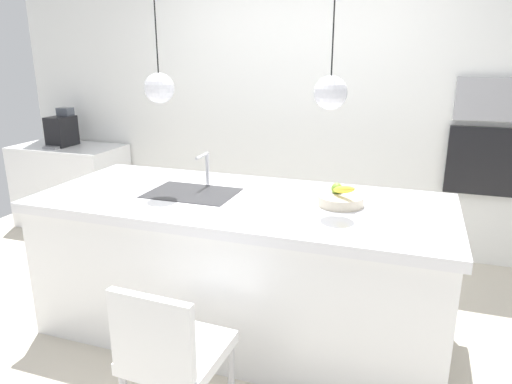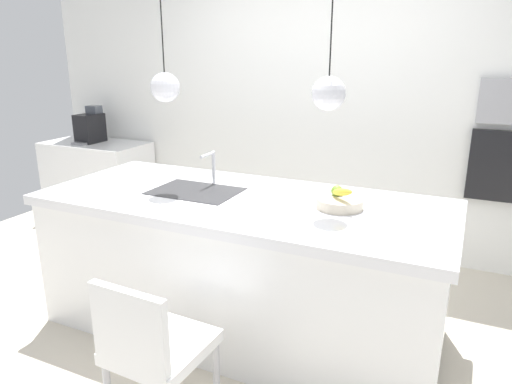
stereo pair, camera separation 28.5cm
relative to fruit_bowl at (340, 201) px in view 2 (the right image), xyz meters
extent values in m
plane|color=beige|center=(-0.60, -0.07, -0.94)|extent=(6.60, 6.60, 0.00)
cube|color=white|center=(-0.60, 1.58, 0.36)|extent=(6.00, 0.10, 2.60)
cube|color=white|center=(-0.60, -0.07, -0.52)|extent=(2.49, 1.02, 0.85)
cube|color=white|center=(-0.60, -0.07, -0.07)|extent=(2.55, 1.08, 0.06)
cube|color=#2D2D30|center=(-0.94, -0.07, -0.04)|extent=(0.56, 0.40, 0.02)
cylinder|color=silver|center=(-0.94, 0.17, 0.07)|extent=(0.02, 0.02, 0.22)
cylinder|color=silver|center=(-0.94, 0.09, 0.17)|extent=(0.02, 0.16, 0.02)
cylinder|color=beige|center=(0.00, 0.00, -0.01)|extent=(0.27, 0.27, 0.06)
sphere|color=olive|center=(-0.03, 0.05, 0.05)|extent=(0.07, 0.07, 0.07)
ellipsoid|color=yellow|center=(0.02, -0.04, 0.07)|extent=(0.17, 0.15, 0.09)
cube|color=white|center=(-3.00, 1.21, -0.52)|extent=(1.10, 0.60, 0.85)
cube|color=black|center=(-3.05, 1.21, 0.05)|extent=(0.20, 0.28, 0.30)
cube|color=gray|center=(-3.05, 1.04, -0.09)|extent=(0.16, 0.08, 0.02)
cube|color=#4C515B|center=(-3.05, 1.30, 0.24)|extent=(0.14, 0.11, 0.08)
cube|color=black|center=(0.92, 1.51, -0.03)|extent=(0.56, 0.08, 0.56)
cube|color=white|center=(-0.57, -0.99, -0.52)|extent=(0.44, 0.46, 0.06)
cube|color=white|center=(-0.58, -1.19, -0.30)|extent=(0.40, 0.06, 0.36)
cylinder|color=#B2B2B7|center=(-0.38, -0.80, -0.74)|extent=(0.04, 0.04, 0.40)
cylinder|color=#B2B2B7|center=(-0.74, -0.79, -0.74)|extent=(0.04, 0.04, 0.40)
sphere|color=silver|center=(-1.13, -0.07, 0.62)|extent=(0.18, 0.18, 0.18)
cylinder|color=black|center=(-1.13, -0.07, 1.01)|extent=(0.01, 0.01, 0.60)
sphere|color=silver|center=(-0.07, -0.07, 0.62)|extent=(0.18, 0.18, 0.18)
cylinder|color=black|center=(-0.07, -0.07, 1.01)|extent=(0.01, 0.01, 0.60)
camera|label=1|loc=(0.39, -2.65, 0.83)|focal=32.93mm
camera|label=2|loc=(0.65, -2.54, 0.83)|focal=32.93mm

